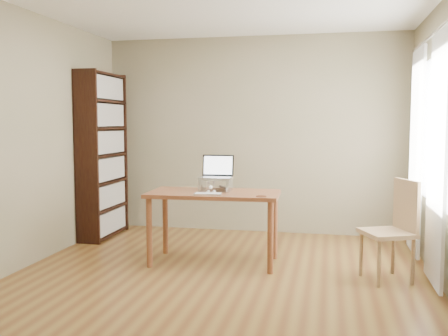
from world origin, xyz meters
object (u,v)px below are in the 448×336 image
at_px(keyboard, 208,194).
at_px(cat, 214,185).
at_px(bookshelf, 103,155).
at_px(chair, 395,227).
at_px(laptop, 217,172).
at_px(desk, 214,202).

relative_size(keyboard, cat, 0.60).
xyz_separation_m(bookshelf, chair, (3.45, -1.14, -0.54)).
relative_size(keyboard, chair, 0.30).
xyz_separation_m(bookshelf, laptop, (1.67, -0.77, -0.11)).
bearing_deg(keyboard, chair, -4.51).
bearing_deg(desk, cat, 99.74).
relative_size(desk, cat, 2.94).
bearing_deg(cat, desk, -84.03).
xyz_separation_m(desk, laptop, (-0.00, 0.14, 0.29)).
xyz_separation_m(bookshelf, cat, (1.65, -0.80, -0.24)).
bearing_deg(bookshelf, desk, -28.48).
height_order(desk, chair, chair).
bearing_deg(laptop, keyboard, -93.07).
distance_m(desk, chair, 1.80).
distance_m(laptop, cat, 0.14).
height_order(desk, laptop, laptop).
distance_m(keyboard, chair, 1.80).
relative_size(bookshelf, cat, 4.51).
bearing_deg(desk, bookshelf, 149.79).
xyz_separation_m(desk, chair, (1.77, -0.24, -0.14)).
height_order(desk, cat, cat).
height_order(cat, chair, chair).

